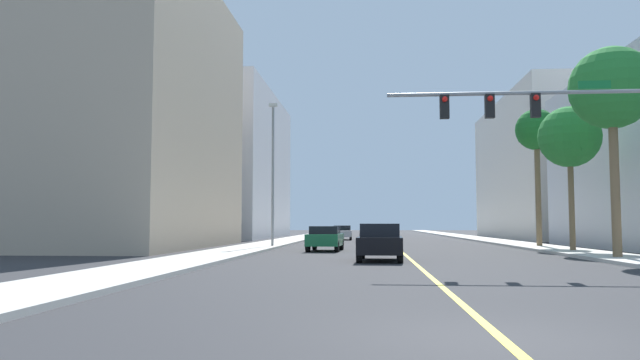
% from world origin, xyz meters
% --- Properties ---
extents(ground, '(192.00, 192.00, 0.00)m').
position_xyz_m(ground, '(0.00, 42.00, 0.00)').
color(ground, '#2D2D30').
extents(sidewalk_left, '(3.02, 168.00, 0.15)m').
position_xyz_m(sidewalk_left, '(-8.95, 42.00, 0.07)').
color(sidewalk_left, beige).
rests_on(sidewalk_left, ground).
extents(sidewalk_right, '(3.02, 168.00, 0.15)m').
position_xyz_m(sidewalk_right, '(8.95, 42.00, 0.07)').
color(sidewalk_right, beige).
rests_on(sidewalk_right, ground).
extents(lane_marking_center, '(0.16, 144.00, 0.01)m').
position_xyz_m(lane_marking_center, '(0.00, 42.00, 0.00)').
color(lane_marking_center, yellow).
rests_on(lane_marking_center, ground).
extents(building_left_near, '(11.34, 20.51, 17.61)m').
position_xyz_m(building_left_near, '(-17.87, 29.85, 8.81)').
color(building_left_near, tan).
rests_on(building_left_near, ground).
extents(building_left_far, '(15.94, 25.53, 15.89)m').
position_xyz_m(building_left_far, '(-20.17, 57.45, 7.95)').
color(building_left_far, silver).
rests_on(building_left_far, ground).
extents(building_right_far, '(11.78, 27.79, 14.78)m').
position_xyz_m(building_right_far, '(18.09, 57.49, 7.39)').
color(building_right_far, silver).
rests_on(building_right_far, ground).
extents(traffic_signal_mast, '(9.05, 0.36, 6.52)m').
position_xyz_m(traffic_signal_mast, '(4.88, 12.96, 4.92)').
color(traffic_signal_mast, gray).
rests_on(traffic_signal_mast, sidewalk_right).
extents(street_lamp, '(0.56, 0.28, 9.17)m').
position_xyz_m(street_lamp, '(-7.94, 29.72, 5.17)').
color(street_lamp, gray).
rests_on(street_lamp, sidewalk_left).
extents(palm_near, '(3.54, 3.54, 9.01)m').
position_xyz_m(palm_near, '(8.67, 18.13, 7.30)').
color(palm_near, brown).
rests_on(palm_near, sidewalk_right).
extents(palm_mid, '(3.27, 3.27, 7.69)m').
position_xyz_m(palm_mid, '(8.97, 24.63, 6.14)').
color(palm_mid, brown).
rests_on(palm_mid, sidewalk_right).
extents(palm_far, '(2.66, 2.66, 8.81)m').
position_xyz_m(palm_far, '(9.04, 31.12, 7.45)').
color(palm_far, brown).
rests_on(palm_far, sidewalk_right).
extents(car_black, '(1.95, 4.06, 1.54)m').
position_xyz_m(car_black, '(-1.32, 16.97, 0.78)').
color(car_black, black).
rests_on(car_black, ground).
extents(car_green, '(1.97, 3.90, 1.40)m').
position_xyz_m(car_green, '(-4.27, 25.70, 0.73)').
color(car_green, '#196638').
rests_on(car_green, ground).
extents(car_gray, '(2.03, 4.51, 1.44)m').
position_xyz_m(car_gray, '(-1.67, 43.28, 0.74)').
color(car_gray, slate).
rests_on(car_gray, ground).
extents(car_silver, '(1.95, 4.59, 1.38)m').
position_xyz_m(car_silver, '(-4.39, 49.86, 0.72)').
color(car_silver, '#BCBCC1').
rests_on(car_silver, ground).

